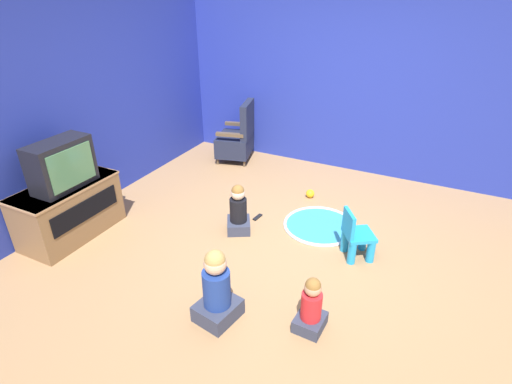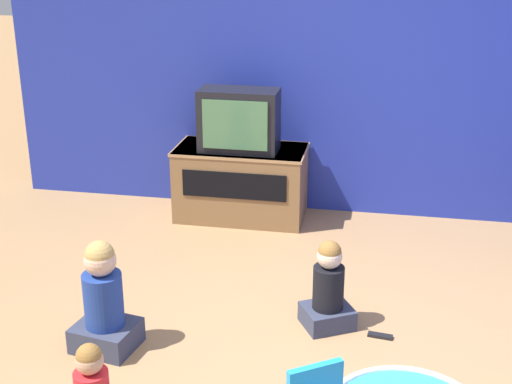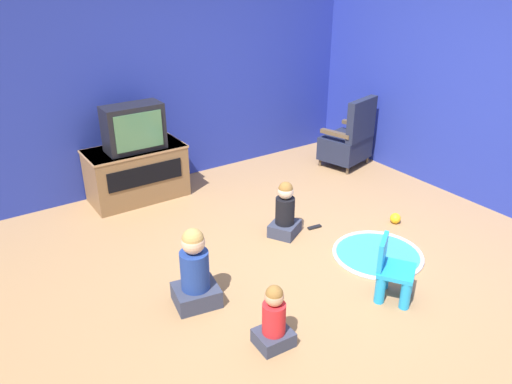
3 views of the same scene
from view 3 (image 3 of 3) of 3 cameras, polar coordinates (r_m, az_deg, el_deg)
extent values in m
plane|color=#9E754C|center=(4.72, 7.89, -7.76)|extent=(30.00, 30.00, 0.00)
cube|color=#23339E|center=(6.10, -10.51, 13.11)|extent=(5.34, 0.12, 2.61)
cube|color=brown|center=(5.88, -13.47, 2.11)|extent=(1.07, 0.54, 0.61)
cube|color=#A97C50|center=(5.77, -13.77, 4.80)|extent=(1.09, 0.55, 0.02)
cube|color=black|center=(5.61, -12.50, 1.89)|extent=(0.86, 0.01, 0.22)
cube|color=black|center=(5.63, -13.82, 7.16)|extent=(0.64, 0.30, 0.51)
cube|color=#47754C|center=(5.49, -13.21, 6.76)|extent=(0.53, 0.02, 0.40)
cylinder|color=brown|center=(7.16, 9.61, 4.48)|extent=(0.04, 0.04, 0.10)
cylinder|color=brown|center=(6.76, 7.33, 3.38)|extent=(0.04, 0.04, 0.10)
cylinder|color=brown|center=(6.96, 12.57, 3.62)|extent=(0.04, 0.04, 0.10)
cylinder|color=brown|center=(6.56, 10.41, 2.43)|extent=(0.04, 0.04, 0.10)
cube|color=#1E2338|center=(6.78, 10.12, 5.09)|extent=(0.70, 0.64, 0.31)
cube|color=#1E2338|center=(6.55, 11.97, 8.08)|extent=(0.57, 0.24, 0.53)
cube|color=brown|center=(6.92, 11.43, 7.59)|extent=(0.18, 0.43, 0.05)
cube|color=brown|center=(6.49, 9.07, 6.60)|extent=(0.18, 0.43, 0.05)
cylinder|color=#1E99DB|center=(4.20, 16.74, -11.02)|extent=(0.08, 0.08, 0.28)
cylinder|color=#1E99DB|center=(4.38, 17.07, -9.44)|extent=(0.08, 0.08, 0.28)
cylinder|color=#1E99DB|center=(4.21, 14.02, -10.55)|extent=(0.08, 0.08, 0.28)
cylinder|color=#1E99DB|center=(4.39, 14.48, -9.00)|extent=(0.08, 0.08, 0.28)
cube|color=#1E99DB|center=(4.23, 15.77, -8.65)|extent=(0.40, 0.40, 0.04)
cube|color=#1E99DB|center=(4.16, 14.28, -6.68)|extent=(0.24, 0.18, 0.26)
cylinder|color=teal|center=(4.89, 13.73, -6.95)|extent=(0.85, 0.85, 0.01)
torus|color=silver|center=(4.88, 13.74, -6.90)|extent=(0.85, 0.85, 0.04)
cube|color=#33384C|center=(3.76, 2.02, -16.30)|extent=(0.27, 0.24, 0.11)
cylinder|color=red|center=(3.65, 2.06, -14.22)|extent=(0.17, 0.17, 0.24)
sphere|color=tan|center=(3.53, 2.11, -11.88)|extent=(0.14, 0.14, 0.14)
sphere|color=olive|center=(3.52, 2.11, -11.57)|extent=(0.13, 0.13, 0.13)
cube|color=#33384C|center=(5.07, 3.28, -4.18)|extent=(0.38, 0.37, 0.13)
cylinder|color=black|center=(4.97, 3.34, -2.15)|extent=(0.19, 0.19, 0.28)
sphere|color=beige|center=(4.87, 3.40, 0.07)|extent=(0.16, 0.16, 0.16)
sphere|color=olive|center=(4.86, 3.41, 0.36)|extent=(0.14, 0.14, 0.14)
cube|color=#33384C|center=(4.15, -6.83, -11.60)|extent=(0.40, 0.36, 0.15)
cylinder|color=navy|center=(4.01, -7.01, -8.85)|extent=(0.23, 0.23, 0.33)
sphere|color=#D8AD8C|center=(3.87, -7.20, -5.75)|extent=(0.19, 0.19, 0.19)
sphere|color=tan|center=(3.86, -7.23, -5.34)|extent=(0.17, 0.17, 0.17)
sphere|color=yellow|center=(5.46, 15.64, -2.91)|extent=(0.11, 0.11, 0.11)
cube|color=black|center=(5.23, 6.71, -4.02)|extent=(0.15, 0.06, 0.02)
camera|label=1|loc=(1.72, -59.18, 12.94)|focal=28.00mm
camera|label=2|loc=(3.03, 64.65, 7.49)|focal=50.00mm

